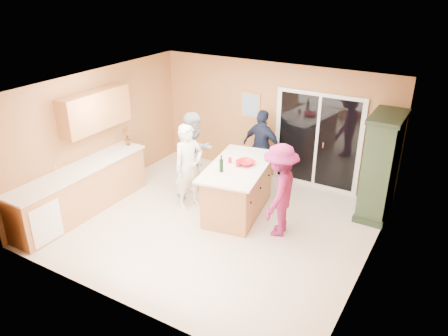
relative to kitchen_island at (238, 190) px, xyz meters
The scene contains 22 objects.
floor 0.80m from the kitchen_island, 104.26° to the right, with size 5.50×5.50×0.00m, color white.
ceiling 2.22m from the kitchen_island, 104.26° to the right, with size 5.50×5.00×0.10m, color white.
wall_back 2.06m from the kitchen_island, 94.82° to the left, with size 5.50×0.10×2.60m, color tan.
wall_front 3.23m from the kitchen_island, 92.90° to the right, with size 5.50×0.10×2.60m, color tan.
wall_left 3.09m from the kitchen_island, 167.92° to the right, with size 0.10×5.00×2.60m, color tan.
wall_right 2.79m from the kitchen_island, 13.51° to the right, with size 0.10×5.00×2.60m, color tan.
left_cabinet_run 3.10m from the kitchen_island, 147.31° to the right, with size 0.65×3.05×1.24m.
upper_cabinets 3.18m from the kitchen_island, 163.25° to the right, with size 0.35×1.60×0.75m, color #C3824C.
sliding_door 2.13m from the kitchen_island, 64.17° to the left, with size 1.90×0.07×2.10m.
framed_picture 2.28m from the kitchen_island, 110.91° to the left, with size 0.46×0.04×0.56m.
kitchen_island is the anchor object (origin of this frame).
green_hutch 2.71m from the kitchen_island, 28.71° to the left, with size 0.58×1.10×2.02m.
woman_white 1.06m from the kitchen_island, 164.72° to the right, with size 0.62×0.41×1.71m, color white.
woman_grey 1.24m from the kitchen_island, 168.56° to the left, with size 0.87×0.68×1.79m, color #9E9EA0.
woman_navy 1.53m from the kitchen_island, 98.16° to the left, with size 0.97×0.40×1.66m, color #1B263D.
woman_magenta 1.09m from the kitchen_island, 16.38° to the right, with size 1.10×0.63×1.70m, color #8C1E49.
serving_bowl 0.59m from the kitchen_island, 37.86° to the left, with size 0.33×0.33×0.08m, color red.
tulip_vase 2.70m from the kitchen_island, behind, with size 0.21×0.14×0.40m, color #A41210.
tumbler_near 0.59m from the kitchen_island, 70.95° to the right, with size 0.07×0.07×0.11m, color red.
tumbler_far 0.62m from the kitchen_island, behind, with size 0.07×0.07×0.10m, color red.
wine_bottle 0.78m from the kitchen_island, 108.23° to the right, with size 0.07×0.07×0.32m.
white_plate 0.86m from the kitchen_island, 106.17° to the left, with size 0.23×0.23×0.02m, color silver.
Camera 1 is at (3.71, -5.98, 4.37)m, focal length 35.00 mm.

